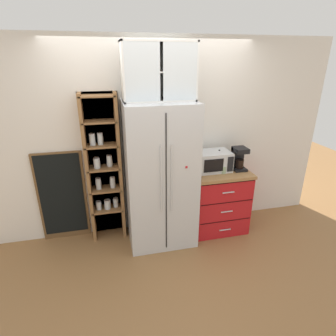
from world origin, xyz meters
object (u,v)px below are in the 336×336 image
Objects in this scene: microwave at (213,161)px; mug_sage at (223,170)px; refrigerator at (160,175)px; bottle_cobalt at (221,163)px; coffee_maker at (239,158)px; chalkboard_menu at (62,196)px; bottle_green at (219,161)px.

microwave reaches higher than mug_sage.
refrigerator is 0.84m from bottle_cobalt.
microwave is at bearing 7.52° from refrigerator.
refrigerator reaches higher than bottle_cobalt.
chalkboard_menu is (-2.33, 0.25, -0.42)m from coffee_maker.
bottle_cobalt reaches higher than mug_sage.
mug_sage is at bearing -89.39° from bottle_green.
refrigerator reaches higher than bottle_green.
chalkboard_menu is at bearing 173.96° from microwave.
coffee_maker is 1.15× the size of bottle_green.
refrigerator is 6.78× the size of bottle_green.
bottle_cobalt is 0.21× the size of chalkboard_menu.
microwave is 1.74× the size of bottle_cobalt.
microwave is (0.74, 0.10, 0.09)m from refrigerator.
microwave is at bearing -6.04° from chalkboard_menu.
refrigerator reaches higher than chalkboard_menu.
chalkboard_menu reaches higher than mug_sage.
mug_sage is 2.12m from chalkboard_menu.
refrigerator is at bearing -176.37° from bottle_cobalt.
mug_sage is at bearing -161.50° from coffee_maker.
mug_sage is at bearing -88.86° from bottle_cobalt.
chalkboard_menu is at bearing 174.91° from bottle_green.
microwave is 0.09m from bottle_green.
microwave is at bearing 125.07° from mug_sage.
bottle_green is (-0.00, 0.15, 0.07)m from mug_sage.
chalkboard_menu reaches higher than microwave.
bottle_cobalt is (-0.26, -0.00, -0.05)m from coffee_maker.
mug_sage is 0.17m from bottle_green.
bottle_cobalt is at bearing -179.26° from coffee_maker.
chalkboard_menu is (-1.24, 0.31, -0.30)m from refrigerator.
coffee_maker is at bearing 0.74° from bottle_cobalt.
chalkboard_menu is (-2.07, 0.18, -0.39)m from bottle_green.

